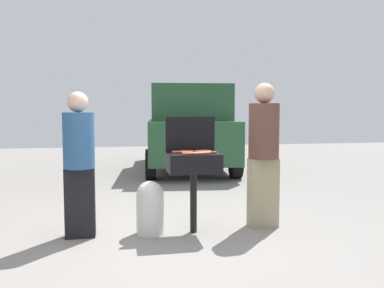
{
  "coord_description": "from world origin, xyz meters",
  "views": [
    {
      "loc": [
        -0.64,
        -4.29,
        1.4
      ],
      "look_at": [
        0.29,
        0.64,
        1.0
      ],
      "focal_mm": 36.72,
      "sensor_mm": 36.0,
      "label": 1
    }
  ],
  "objects_px": {
    "hot_dog_8": "(200,151)",
    "hot_dog_7": "(187,153)",
    "hot_dog_12": "(202,151)",
    "hot_dog_14": "(201,153)",
    "hot_dog_4": "(206,151)",
    "hot_dog_11": "(204,152)",
    "hot_dog_15": "(178,152)",
    "hot_dog_1": "(211,152)",
    "hot_dog_6": "(188,151)",
    "person_right": "(264,149)",
    "hot_dog_10": "(191,152)",
    "hot_dog_9": "(199,153)",
    "hot_dog_5": "(193,153)",
    "hot_dog_13": "(188,154)",
    "hot_dog_0": "(186,151)",
    "bbq_grill": "(193,166)",
    "person_left": "(79,159)",
    "propane_tank": "(150,206)",
    "parked_minivan": "(188,128)",
    "hot_dog_3": "(205,153)",
    "hot_dog_2": "(178,152)"
  },
  "relations": [
    {
      "from": "hot_dog_11",
      "to": "hot_dog_15",
      "type": "relative_size",
      "value": 1.0
    },
    {
      "from": "hot_dog_15",
      "to": "bbq_grill",
      "type": "bearing_deg",
      "value": -12.52
    },
    {
      "from": "hot_dog_5",
      "to": "hot_dog_13",
      "type": "xyz_separation_m",
      "value": [
        -0.06,
        -0.04,
        0.0
      ]
    },
    {
      "from": "hot_dog_3",
      "to": "propane_tank",
      "type": "height_order",
      "value": "hot_dog_3"
    },
    {
      "from": "hot_dog_1",
      "to": "hot_dog_6",
      "type": "height_order",
      "value": "same"
    },
    {
      "from": "hot_dog_4",
      "to": "hot_dog_15",
      "type": "relative_size",
      "value": 1.0
    },
    {
      "from": "hot_dog_11",
      "to": "hot_dog_14",
      "type": "bearing_deg",
      "value": -132.09
    },
    {
      "from": "hot_dog_1",
      "to": "hot_dog_10",
      "type": "height_order",
      "value": "same"
    },
    {
      "from": "bbq_grill",
      "to": "hot_dog_4",
      "type": "bearing_deg",
      "value": 18.15
    },
    {
      "from": "hot_dog_11",
      "to": "bbq_grill",
      "type": "bearing_deg",
      "value": 171.84
    },
    {
      "from": "hot_dog_4",
      "to": "hot_dog_14",
      "type": "distance_m",
      "value": 0.15
    },
    {
      "from": "hot_dog_3",
      "to": "person_right",
      "type": "relative_size",
      "value": 0.07
    },
    {
      "from": "person_right",
      "to": "hot_dog_4",
      "type": "bearing_deg",
      "value": 1.88
    },
    {
      "from": "bbq_grill",
      "to": "hot_dog_3",
      "type": "bearing_deg",
      "value": -49.79
    },
    {
      "from": "hot_dog_12",
      "to": "hot_dog_14",
      "type": "bearing_deg",
      "value": -106.06
    },
    {
      "from": "hot_dog_9",
      "to": "hot_dog_4",
      "type": "bearing_deg",
      "value": 58.61
    },
    {
      "from": "hot_dog_7",
      "to": "hot_dog_13",
      "type": "bearing_deg",
      "value": -94.93
    },
    {
      "from": "hot_dog_11",
      "to": "hot_dog_13",
      "type": "relative_size",
      "value": 1.0
    },
    {
      "from": "hot_dog_6",
      "to": "hot_dog_4",
      "type": "bearing_deg",
      "value": -10.78
    },
    {
      "from": "hot_dog_4",
      "to": "hot_dog_12",
      "type": "height_order",
      "value": "same"
    },
    {
      "from": "hot_dog_11",
      "to": "parked_minivan",
      "type": "relative_size",
      "value": 0.03
    },
    {
      "from": "hot_dog_5",
      "to": "person_right",
      "type": "distance_m",
      "value": 0.94
    },
    {
      "from": "hot_dog_12",
      "to": "hot_dog_14",
      "type": "xyz_separation_m",
      "value": [
        -0.06,
        -0.2,
        0.0
      ]
    },
    {
      "from": "hot_dog_3",
      "to": "hot_dog_8",
      "type": "relative_size",
      "value": 1.0
    },
    {
      "from": "hot_dog_5",
      "to": "hot_dog_9",
      "type": "bearing_deg",
      "value": -28.97
    },
    {
      "from": "hot_dog_0",
      "to": "parked_minivan",
      "type": "bearing_deg",
      "value": 79.49
    },
    {
      "from": "hot_dog_1",
      "to": "hot_dog_11",
      "type": "relative_size",
      "value": 1.0
    },
    {
      "from": "parked_minivan",
      "to": "person_left",
      "type": "bearing_deg",
      "value": 72.6
    },
    {
      "from": "hot_dog_5",
      "to": "person_right",
      "type": "relative_size",
      "value": 0.07
    },
    {
      "from": "hot_dog_4",
      "to": "parked_minivan",
      "type": "height_order",
      "value": "parked_minivan"
    },
    {
      "from": "hot_dog_8",
      "to": "hot_dog_7",
      "type": "bearing_deg",
      "value": -144.64
    },
    {
      "from": "hot_dog_3",
      "to": "hot_dog_12",
      "type": "bearing_deg",
      "value": 85.52
    },
    {
      "from": "hot_dog_12",
      "to": "person_right",
      "type": "height_order",
      "value": "person_right"
    },
    {
      "from": "hot_dog_4",
      "to": "propane_tank",
      "type": "height_order",
      "value": "hot_dog_4"
    },
    {
      "from": "propane_tank",
      "to": "hot_dog_0",
      "type": "bearing_deg",
      "value": 12.34
    },
    {
      "from": "hot_dog_7",
      "to": "hot_dog_15",
      "type": "xyz_separation_m",
      "value": [
        -0.1,
        0.07,
        0.0
      ]
    },
    {
      "from": "hot_dog_1",
      "to": "propane_tank",
      "type": "height_order",
      "value": "hot_dog_1"
    },
    {
      "from": "hot_dog_7",
      "to": "person_left",
      "type": "distance_m",
      "value": 1.21
    },
    {
      "from": "hot_dog_1",
      "to": "hot_dog_11",
      "type": "height_order",
      "value": "same"
    },
    {
      "from": "hot_dog_10",
      "to": "person_right",
      "type": "relative_size",
      "value": 0.07
    },
    {
      "from": "person_left",
      "to": "hot_dog_2",
      "type": "bearing_deg",
      "value": 1.31
    },
    {
      "from": "hot_dog_13",
      "to": "hot_dog_1",
      "type": "bearing_deg",
      "value": 17.96
    },
    {
      "from": "hot_dog_1",
      "to": "hot_dog_6",
      "type": "bearing_deg",
      "value": 145.17
    },
    {
      "from": "hot_dog_10",
      "to": "hot_dog_12",
      "type": "xyz_separation_m",
      "value": [
        0.15,
        0.11,
        0.0
      ]
    },
    {
      "from": "hot_dog_1",
      "to": "person_right",
      "type": "height_order",
      "value": "person_right"
    },
    {
      "from": "hot_dog_3",
      "to": "hot_dog_11",
      "type": "distance_m",
      "value": 0.11
    },
    {
      "from": "hot_dog_8",
      "to": "hot_dog_4",
      "type": "bearing_deg",
      "value": -34.02
    },
    {
      "from": "hot_dog_0",
      "to": "hot_dog_12",
      "type": "height_order",
      "value": "same"
    },
    {
      "from": "hot_dog_15",
      "to": "parked_minivan",
      "type": "distance_m",
      "value": 5.19
    },
    {
      "from": "hot_dog_9",
      "to": "person_left",
      "type": "distance_m",
      "value": 1.34
    }
  ]
}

